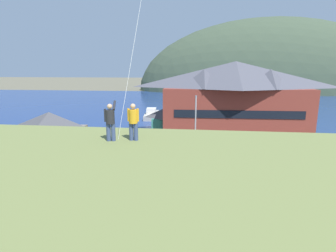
# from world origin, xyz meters

# --- Properties ---
(ground_plane) EXTENTS (600.00, 600.00, 0.00)m
(ground_plane) POSITION_xyz_m (0.00, 0.00, 0.00)
(ground_plane) COLOR #66604C
(parking_lot_pad) EXTENTS (40.00, 20.00, 0.10)m
(parking_lot_pad) POSITION_xyz_m (0.00, 5.00, 0.05)
(parking_lot_pad) COLOR slate
(parking_lot_pad) RESTS_ON ground
(bay_water) EXTENTS (360.00, 84.00, 0.03)m
(bay_water) POSITION_xyz_m (0.00, 60.00, 0.01)
(bay_water) COLOR navy
(bay_water) RESTS_ON ground
(far_hill_west_ridge) EXTENTS (122.51, 47.66, 65.72)m
(far_hill_west_ridge) POSITION_xyz_m (34.60, 109.90, 0.00)
(far_hill_west_ridge) COLOR #3D4C38
(far_hill_west_ridge) RESTS_ON ground
(harbor_lodge) EXTENTS (22.18, 10.02, 11.24)m
(harbor_lodge) POSITION_xyz_m (7.95, 20.15, 5.97)
(harbor_lodge) COLOR brown
(harbor_lodge) RESTS_ON ground
(storage_shed_near_lot) EXTENTS (6.83, 6.05, 5.77)m
(storage_shed_near_lot) POSITION_xyz_m (-12.63, 5.01, 3.00)
(storage_shed_near_lot) COLOR #756B5B
(storage_shed_near_lot) RESTS_ON ground
(storage_shed_waterside) EXTENTS (5.65, 5.43, 4.20)m
(storage_shed_waterside) POSITION_xyz_m (-2.36, 20.90, 2.18)
(storage_shed_waterside) COLOR #338475
(storage_shed_waterside) RESTS_ON ground
(wharf_dock) EXTENTS (3.20, 11.14, 0.70)m
(wharf_dock) POSITION_xyz_m (-3.50, 31.02, 0.35)
(wharf_dock) COLOR #70604C
(wharf_dock) RESTS_ON ground
(moored_boat_wharfside) EXTENTS (3.56, 8.73, 2.16)m
(moored_boat_wharfside) POSITION_xyz_m (-7.21, 34.11, 0.72)
(moored_boat_wharfside) COLOR #A8A399
(moored_boat_wharfside) RESTS_ON ground
(moored_boat_outer_mooring) EXTENTS (2.68, 7.49, 2.16)m
(moored_boat_outer_mooring) POSITION_xyz_m (0.03, 28.76, 0.72)
(moored_boat_outer_mooring) COLOR navy
(moored_boat_outer_mooring) RESTS_ON ground
(parked_car_mid_row_far) EXTENTS (4.24, 2.13, 1.82)m
(parked_car_mid_row_far) POSITION_xyz_m (-0.34, 5.37, 1.06)
(parked_car_mid_row_far) COLOR #236633
(parked_car_mid_row_far) RESTS_ON parking_lot_pad
(parked_car_mid_row_center) EXTENTS (4.30, 2.25, 1.82)m
(parked_car_mid_row_center) POSITION_xyz_m (9.47, 0.77, 1.06)
(parked_car_mid_row_center) COLOR black
(parked_car_mid_row_center) RESTS_ON parking_lot_pad
(parked_car_lone_by_shed) EXTENTS (4.28, 2.21, 1.82)m
(parked_car_lone_by_shed) POSITION_xyz_m (-12.88, -0.59, 1.06)
(parked_car_lone_by_shed) COLOR red
(parked_car_lone_by_shed) RESTS_ON parking_lot_pad
(parked_car_mid_row_near) EXTENTS (4.29, 2.23, 1.82)m
(parked_car_mid_row_near) POSITION_xyz_m (13.88, 6.56, 1.06)
(parked_car_mid_row_near) COLOR black
(parked_car_mid_row_near) RESTS_ON parking_lot_pad
(parked_car_front_row_end) EXTENTS (4.31, 2.28, 1.82)m
(parked_car_front_row_end) POSITION_xyz_m (-7.31, 1.53, 1.06)
(parked_car_front_row_end) COLOR navy
(parked_car_front_row_end) RESTS_ON parking_lot_pad
(parked_car_corner_spot) EXTENTS (4.29, 2.23, 1.82)m
(parked_car_corner_spot) POSITION_xyz_m (4.52, 6.62, 1.06)
(parked_car_corner_spot) COLOR #236633
(parked_car_corner_spot) RESTS_ON parking_lot_pad
(parked_car_front_row_silver) EXTENTS (4.32, 2.30, 1.82)m
(parked_car_front_row_silver) POSITION_xyz_m (1.76, 1.01, 1.06)
(parked_car_front_row_silver) COLOR #236633
(parked_car_front_row_silver) RESTS_ON parking_lot_pad
(parked_car_back_row_left) EXTENTS (4.21, 2.07, 1.82)m
(parked_car_back_row_left) POSITION_xyz_m (-6.62, 6.23, 1.06)
(parked_car_back_row_left) COLOR #9EA3A8
(parked_car_back_row_left) RESTS_ON parking_lot_pad
(parking_light_pole) EXTENTS (0.24, 0.78, 6.97)m
(parking_light_pole) POSITION_xyz_m (2.41, 10.56, 4.12)
(parking_light_pole) COLOR #ADADB2
(parking_light_pole) RESTS_ON parking_lot_pad
(person_kite_flyer) EXTENTS (0.52, 0.69, 1.86)m
(person_kite_flyer) POSITION_xyz_m (-1.20, -8.81, 7.79)
(person_kite_flyer) COLOR #384770
(person_kite_flyer) RESTS_ON grassy_hill_foreground
(person_companion) EXTENTS (0.55, 0.40, 1.74)m
(person_companion) POSITION_xyz_m (-0.17, -8.59, 7.77)
(person_companion) COLOR #384770
(person_companion) RESTS_ON grassy_hill_foreground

